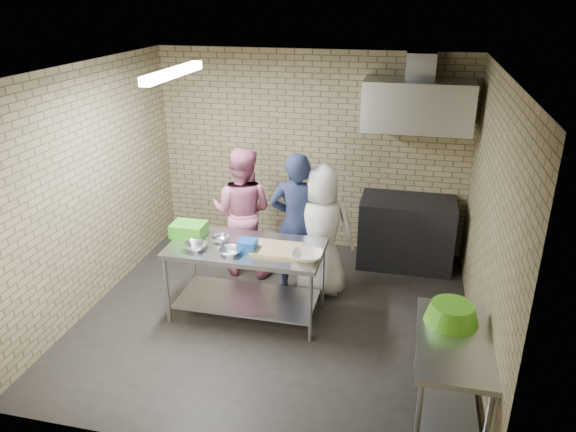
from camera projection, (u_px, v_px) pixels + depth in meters
The scene contains 25 objects.
floor at pixel (275, 317), 6.11m from camera, with size 4.20×4.20×0.00m, color black.
ceiling at pixel (273, 69), 5.08m from camera, with size 4.20×4.20×0.00m, color black.
back_wall at pixel (311, 152), 7.40m from camera, with size 4.20×0.06×2.70m, color #9E8A63.
front_wall at pixel (203, 306), 3.80m from camera, with size 4.20×0.06×2.70m, color #9E8A63.
left_wall at pixel (90, 189), 6.03m from camera, with size 0.06×4.00×2.70m, color #9E8A63.
right_wall at pixel (489, 223), 5.16m from camera, with size 0.06×4.00×2.70m, color #9E8A63.
prep_table at pixel (247, 280), 6.03m from camera, with size 1.67×0.84×0.84m, color #B6BABE.
side_counter at pixel (449, 376), 4.60m from camera, with size 0.60×1.20×0.75m, color silver.
stove at pixel (406, 232), 7.14m from camera, with size 1.20×0.70×0.90m, color black.
range_hood at pixel (417, 105), 6.56m from camera, with size 1.30×0.60×0.60m, color silver.
hood_duct at pixel (421, 65), 6.52m from camera, with size 0.35×0.30×0.30m, color #A5A8AD.
wall_shelf at pixel (441, 118), 6.73m from camera, with size 0.80×0.20×0.04m, color #3F2B19.
fluorescent_fixture at pixel (173, 73), 5.31m from camera, with size 0.10×1.25×0.08m, color white.
green_crate at pixel (189, 230), 6.09m from camera, with size 0.37×0.28×0.15m, color green.
blue_tub at pixel (247, 246), 5.74m from camera, with size 0.19×0.19×0.12m, color #164DA8.
cutting_board at pixel (277, 249), 5.77m from camera, with size 0.51×0.39×0.03m, color tan.
mixing_bowl_a at pixel (195, 247), 5.78m from camera, with size 0.26×0.26×0.06m, color silver.
mixing_bowl_b at pixel (221, 239), 5.96m from camera, with size 0.20×0.20×0.06m, color silver.
mixing_bowl_c at pixel (230, 252), 5.68m from camera, with size 0.24×0.24×0.06m, color silver.
ceramic_bowl at pixel (307, 256), 5.57m from camera, with size 0.32×0.32×0.08m, color beige.
green_basin at pixel (452, 313), 4.66m from camera, with size 0.46×0.46×0.17m, color #59C626, non-canonical shape.
bottle_red at pixel (421, 108), 6.74m from camera, with size 0.07×0.07×0.18m, color #B22619.
man_navy at pixel (296, 224), 6.36m from camera, with size 0.63×0.41×1.72m, color black.
woman_pink at pixel (242, 212), 6.81m from camera, with size 0.80×0.62×1.65m, color #CF6D91.
woman_white at pixel (322, 231), 6.34m from camera, with size 0.78×0.50×1.59m, color silver.
Camera 1 is at (1.32, -5.05, 3.39)m, focal length 34.08 mm.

